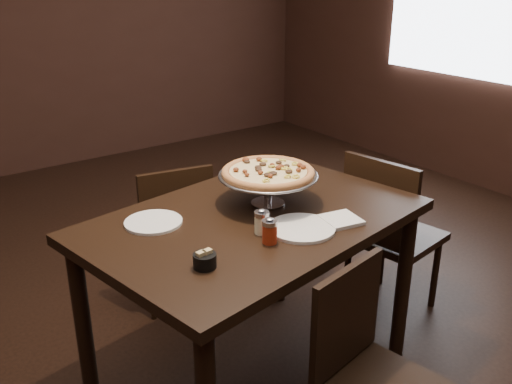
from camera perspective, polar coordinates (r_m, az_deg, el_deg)
room at (r=2.19m, az=0.48°, el=12.06°), size 6.04×7.04×2.84m
dining_table at (r=2.35m, az=-0.26°, el=-4.82°), size 1.46×1.10×0.83m
pizza_stand at (r=2.36m, az=1.22°, el=1.93°), size 0.42×0.42×0.17m
parmesan_shaker at (r=2.14m, az=0.56°, el=-3.00°), size 0.06×0.06×0.10m
pepper_flake_shaker at (r=2.06m, az=1.38°, el=-3.91°), size 0.06×0.06×0.10m
packet_caddy at (r=1.92m, az=-5.16°, el=-6.79°), size 0.08×0.08×0.06m
napkin_stack at (r=2.27m, az=8.50°, el=-2.77°), size 0.16×0.16×0.01m
plate_left at (r=2.27m, az=-10.23°, el=-2.98°), size 0.23×0.23×0.01m
plate_near at (r=2.19m, az=4.57°, el=-3.62°), size 0.26×0.26×0.01m
serving_spatula at (r=2.38m, az=4.32°, el=1.90°), size 0.13×0.13×0.02m
chair_far at (r=3.08m, az=-8.35°, el=-3.81°), size 0.45×0.45×0.83m
chair_near at (r=2.14m, az=11.20°, el=-17.01°), size 0.44×0.44×0.82m
chair_side at (r=3.04m, az=13.12°, el=-3.72°), size 0.48×0.48×0.90m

